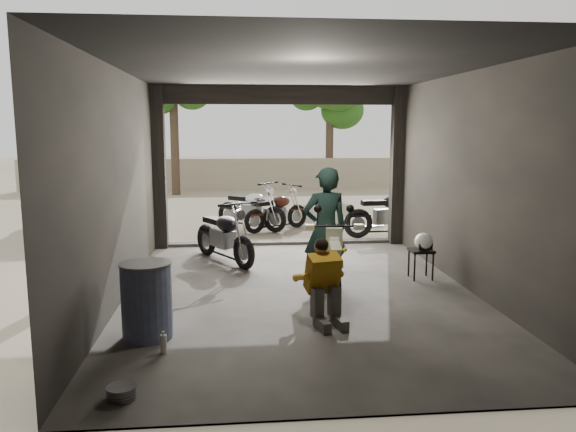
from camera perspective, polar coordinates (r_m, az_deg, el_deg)
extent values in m
plane|color=#7A6D56|center=(8.19, 1.24, -8.02)|extent=(80.00, 80.00, 0.00)
cube|color=#2D2B28|center=(8.19, 1.24, -7.96)|extent=(5.00, 7.00, 0.02)
plane|color=black|center=(7.87, 1.33, 14.85)|extent=(7.00, 7.00, 0.00)
cube|color=black|center=(4.45, 6.61, -1.43)|extent=(5.00, 0.02, 3.20)
cube|color=black|center=(7.97, -16.88, 2.87)|extent=(0.02, 7.00, 3.20)
cube|color=black|center=(8.53, 18.22, 3.19)|extent=(0.02, 7.00, 3.20)
cube|color=black|center=(11.28, -12.94, 4.73)|extent=(0.24, 0.24, 3.20)
cube|color=black|center=(11.66, 11.02, 4.93)|extent=(0.24, 0.24, 3.20)
cube|color=black|center=(11.25, -0.79, 12.19)|extent=(5.00, 0.16, 0.36)
cube|color=#2D2B28|center=(11.56, -0.79, -2.76)|extent=(5.00, 0.25, 0.08)
cube|color=gray|center=(21.87, -3.07, 4.30)|extent=(18.00, 0.30, 1.20)
cylinder|color=#382B1E|center=(20.39, -11.43, 7.15)|extent=(0.30, 0.30, 3.58)
ellipsoid|color=#1E4C14|center=(20.44, -11.63, 13.44)|extent=(2.20, 2.20, 3.14)
cylinder|color=#382B1E|center=(22.11, 4.23, 6.94)|extent=(0.30, 0.30, 3.20)
ellipsoid|color=#1E4C14|center=(22.12, 4.29, 12.12)|extent=(2.20, 2.20, 2.80)
imported|color=black|center=(8.23, 3.81, -1.38)|extent=(0.72, 0.53, 1.83)
cube|color=black|center=(9.12, 13.38, -3.45)|extent=(0.35, 0.35, 0.04)
cylinder|color=black|center=(8.99, 12.73, -5.14)|extent=(0.03, 0.03, 0.47)
cylinder|color=black|center=(9.08, 14.51, -5.06)|extent=(0.03, 0.03, 0.47)
cylinder|color=black|center=(9.26, 12.17, -4.71)|extent=(0.03, 0.03, 0.47)
cylinder|color=black|center=(9.35, 13.89, -4.63)|extent=(0.03, 0.03, 0.47)
ellipsoid|color=white|center=(9.04, 13.62, -2.53)|extent=(0.32, 0.33, 0.28)
cylinder|color=#3F496A|center=(6.64, -14.15, -8.43)|extent=(0.70, 0.70, 0.88)
cylinder|color=black|center=(11.81, 17.49, 1.77)|extent=(0.08, 0.08, 1.99)
cylinder|color=silver|center=(11.72, 17.71, 5.70)|extent=(0.72, 0.03, 0.72)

